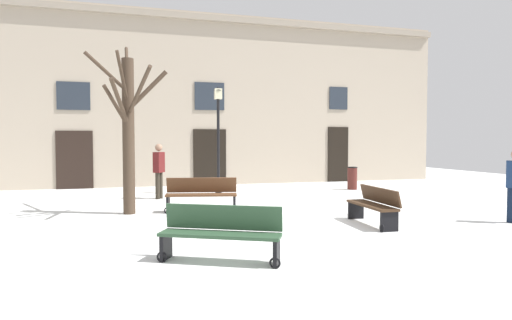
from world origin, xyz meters
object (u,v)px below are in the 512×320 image
object	(u,v)px
litter_bin	(352,178)
bench_by_litter_bin	(221,232)
tree_foreground	(128,126)
person_crossing_plaza	(159,168)
bench_near_lamp	(201,194)
bench_facing_shops	(374,205)
streetlamp	(218,129)

from	to	relation	value
litter_bin	bench_by_litter_bin	bearing A→B (deg)	-128.89
tree_foreground	person_crossing_plaza	bearing A→B (deg)	72.08
bench_by_litter_bin	bench_near_lamp	bearing A→B (deg)	111.74
bench_near_lamp	litter_bin	bearing A→B (deg)	41.77
litter_bin	bench_facing_shops	world-z (taller)	litter_bin
streetlamp	bench_near_lamp	bearing A→B (deg)	-107.64
streetlamp	bench_by_litter_bin	distance (m)	8.66
bench_by_litter_bin	tree_foreground	bearing A→B (deg)	132.68
bench_facing_shops	bench_by_litter_bin	size ratio (longest dim) A/B	0.90
streetlamp	litter_bin	xyz separation A→B (m)	(5.20, 0.08, -1.84)
tree_foreground	litter_bin	size ratio (longest dim) A/B	5.19
person_crossing_plaza	streetlamp	bearing A→B (deg)	-38.52
bench_near_lamp	person_crossing_plaza	world-z (taller)	person_crossing_plaza
bench_near_lamp	streetlamp	bearing A→B (deg)	84.10
tree_foreground	bench_facing_shops	xyz separation A→B (m)	(5.19, -2.93, -1.78)
bench_near_lamp	person_crossing_plaza	distance (m)	3.11
tree_foreground	streetlamp	xyz separation A→B (m)	(2.95, 3.42, 0.06)
tree_foreground	bench_by_litter_bin	distance (m)	5.38
bench_facing_shops	litter_bin	bearing A→B (deg)	158.17
litter_bin	person_crossing_plaza	size ratio (longest dim) A/B	0.49
streetlamp	person_crossing_plaza	world-z (taller)	streetlamp
litter_bin	bench_by_litter_bin	distance (m)	10.79
tree_foreground	bench_near_lamp	bearing A→B (deg)	-5.09
bench_near_lamp	bench_by_litter_bin	distance (m)	4.75
bench_facing_shops	streetlamp	bearing A→B (deg)	-157.70
streetlamp	bench_by_litter_bin	bearing A→B (deg)	-100.68
bench_facing_shops	bench_near_lamp	xyz separation A→B (m)	(-3.38, 2.77, 0.04)
litter_bin	streetlamp	bearing A→B (deg)	-179.08
streetlamp	bench_facing_shops	xyz separation A→B (m)	(2.24, -6.36, -1.85)
litter_bin	tree_foreground	bearing A→B (deg)	-156.73
streetlamp	bench_near_lamp	distance (m)	4.17
litter_bin	bench_by_litter_bin	xyz separation A→B (m)	(-6.77, -8.40, 0.01)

